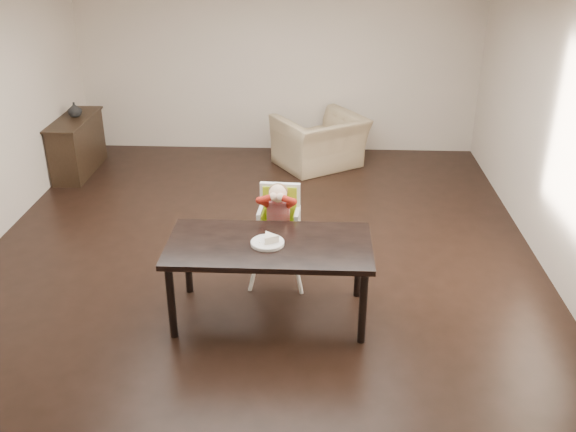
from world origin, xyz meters
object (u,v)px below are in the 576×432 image
(high_chair, at_px, (279,212))
(sideboard, at_px, (77,145))
(dining_table, at_px, (269,251))
(armchair, at_px, (320,133))

(high_chair, xyz_separation_m, sideboard, (-3.02, 2.81, -0.34))
(dining_table, relative_size, sideboard, 1.43)
(high_chair, distance_m, sideboard, 4.14)
(dining_table, relative_size, armchair, 1.57)
(sideboard, bearing_deg, armchair, 6.45)
(armchair, bearing_deg, dining_table, 50.33)
(armchair, xyz_separation_m, sideboard, (-3.42, -0.39, -0.10))
(high_chair, height_order, sideboard, high_chair)
(dining_table, distance_m, high_chair, 0.68)
(dining_table, xyz_separation_m, armchair, (0.44, 3.87, -0.17))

